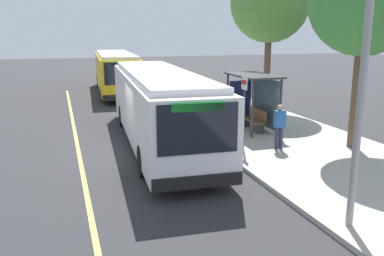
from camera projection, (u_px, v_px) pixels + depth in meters
name	position (u px, v px, depth m)	size (l,w,h in m)	color
ground_plane	(140.00, 152.00, 15.31)	(120.00, 120.00, 0.00)	#2B2B2D
sidewalk_curb	(280.00, 138.00, 17.11)	(44.00, 6.40, 0.15)	#A8A399
lane_stripe_center	(80.00, 158.00, 14.65)	(36.00, 0.14, 0.01)	#E0D64C
transit_bus_main	(159.00, 104.00, 16.18)	(12.10, 3.30, 2.95)	white
transit_bus_second	(116.00, 71.00, 29.90)	(11.57, 3.25, 2.95)	gold
bus_shelter	(254.00, 90.00, 18.07)	(2.90, 1.60, 2.48)	#333338
waiting_bench	(254.00, 119.00, 18.11)	(1.60, 0.48, 0.95)	brown
route_sign_post	(244.00, 101.00, 14.92)	(0.44, 0.08, 2.80)	#333338
pedestrian_commuter	(279.00, 124.00, 14.99)	(0.24, 0.40, 1.69)	#282D47
street_tree_near_shelter	(365.00, 0.00, 14.28)	(3.98, 3.98, 7.39)	brown
street_tree_upstreet	(270.00, 3.00, 21.89)	(4.29, 4.29, 7.97)	brown
utility_pole	(362.00, 85.00, 8.48)	(0.16, 0.16, 6.40)	gray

